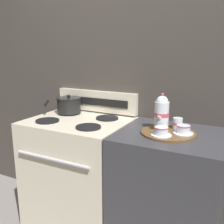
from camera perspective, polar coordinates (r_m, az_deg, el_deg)
name	(u,v)px	position (r m, az deg, el deg)	size (l,w,h in m)	color
wall_back	(136,92)	(2.12, 5.26, 4.26)	(6.00, 0.05, 2.20)	#423D38
stove	(80,174)	(2.20, -7.08, -13.19)	(0.76, 0.64, 0.92)	beige
control_panel	(96,101)	(2.25, -3.42, 2.39)	(0.75, 0.05, 0.18)	beige
side_counter	(168,196)	(1.93, 12.07, -17.53)	(0.68, 0.61, 0.91)	#38383D
saucepan	(69,105)	(2.23, -9.43, 1.54)	(0.31, 0.28, 0.15)	black
serving_tray	(168,133)	(1.73, 12.13, -4.45)	(0.35, 0.35, 0.01)	brown
teapot	(162,113)	(1.74, 10.75, -0.14)	(0.10, 0.15, 0.24)	silver
teacup_left	(183,129)	(1.71, 15.26, -3.69)	(0.13, 0.13, 0.05)	silver
teacup_right	(161,131)	(1.64, 10.68, -4.15)	(0.13, 0.13, 0.05)	silver
creamer_jug	(178,123)	(1.80, 14.09, -2.40)	(0.07, 0.07, 0.07)	silver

